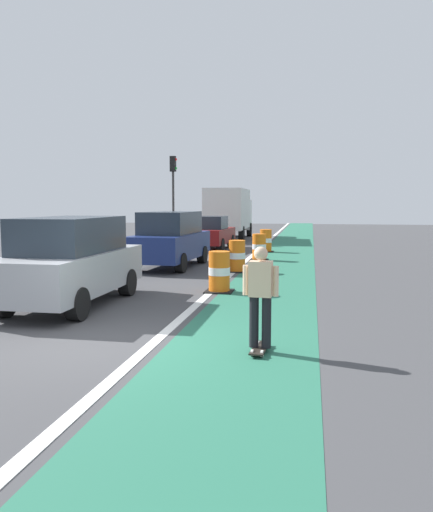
# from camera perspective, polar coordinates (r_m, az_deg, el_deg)

# --- Properties ---
(ground_plane) EXTENTS (100.00, 100.00, 0.00)m
(ground_plane) POSITION_cam_1_polar(r_m,az_deg,el_deg) (8.92, -13.10, -9.58)
(ground_plane) COLOR #424244
(bike_lane_strip) EXTENTS (2.50, 80.00, 0.01)m
(bike_lane_strip) POSITION_cam_1_polar(r_m,az_deg,el_deg) (20.03, 7.35, -0.84)
(bike_lane_strip) COLOR #286B51
(bike_lane_strip) RESTS_ON ground
(lane_divider_stripe) EXTENTS (0.20, 80.00, 0.01)m
(lane_divider_stripe) POSITION_cam_1_polar(r_m,az_deg,el_deg) (20.16, 3.09, -0.75)
(lane_divider_stripe) COLOR silver
(lane_divider_stripe) RESTS_ON ground
(skateboarder_on_lane) EXTENTS (0.57, 0.81, 1.69)m
(skateboarder_on_lane) POSITION_cam_1_polar(r_m,az_deg,el_deg) (8.06, 4.94, -4.45)
(skateboarder_on_lane) COLOR black
(skateboarder_on_lane) RESTS_ON ground
(parked_suv_nearest) EXTENTS (1.92, 4.60, 2.04)m
(parked_suv_nearest) POSITION_cam_1_polar(r_m,az_deg,el_deg) (12.18, -15.98, -0.53)
(parked_suv_nearest) COLOR #9EA0A5
(parked_suv_nearest) RESTS_ON ground
(parked_suv_second) EXTENTS (2.09, 4.68, 2.04)m
(parked_suv_second) POSITION_cam_1_polar(r_m,az_deg,el_deg) (18.82, -5.15, 1.90)
(parked_suv_second) COLOR navy
(parked_suv_second) RESTS_ON ground
(parked_sedan_third) EXTENTS (2.04, 4.17, 1.70)m
(parked_sedan_third) POSITION_cam_1_polar(r_m,az_deg,el_deg) (25.79, -0.74, 2.57)
(parked_sedan_third) COLOR maroon
(parked_sedan_third) RESTS_ON ground
(traffic_barrel_front) EXTENTS (0.73, 0.73, 1.09)m
(traffic_barrel_front) POSITION_cam_1_polar(r_m,az_deg,el_deg) (13.51, 0.31, -1.83)
(traffic_barrel_front) COLOR orange
(traffic_barrel_front) RESTS_ON ground
(traffic_barrel_mid) EXTENTS (0.73, 0.73, 1.09)m
(traffic_barrel_mid) POSITION_cam_1_polar(r_m,az_deg,el_deg) (17.47, 2.31, -0.05)
(traffic_barrel_mid) COLOR orange
(traffic_barrel_mid) RESTS_ON ground
(traffic_barrel_back) EXTENTS (0.73, 0.73, 1.09)m
(traffic_barrel_back) POSITION_cam_1_polar(r_m,az_deg,el_deg) (21.09, 4.79, 0.97)
(traffic_barrel_back) COLOR orange
(traffic_barrel_back) RESTS_ON ground
(traffic_barrel_far) EXTENTS (0.73, 0.73, 1.09)m
(traffic_barrel_far) POSITION_cam_1_polar(r_m,az_deg,el_deg) (24.65, 5.54, 1.69)
(traffic_barrel_far) COLOR orange
(traffic_barrel_far) RESTS_ON ground
(delivery_truck_down_block) EXTENTS (2.52, 7.66, 3.23)m
(delivery_truck_down_block) POSITION_cam_1_polar(r_m,az_deg,el_deg) (33.22, 1.48, 5.08)
(delivery_truck_down_block) COLOR silver
(delivery_truck_down_block) RESTS_ON ground
(traffic_light_corner) EXTENTS (0.41, 0.32, 5.10)m
(traffic_light_corner) POSITION_cam_1_polar(r_m,az_deg,el_deg) (30.54, -4.86, 8.09)
(traffic_light_corner) COLOR #2D2D2D
(traffic_light_corner) RESTS_ON ground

